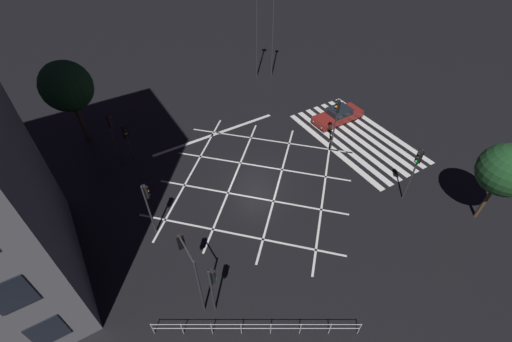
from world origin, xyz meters
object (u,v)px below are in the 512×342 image
traffic_light_ne_main (127,137)px  waiting_car (338,115)px  traffic_light_ne_cross (112,130)px  traffic_light_sw_cross (415,166)px  traffic_light_median_north (147,200)px  traffic_light_nw_main (189,261)px  street_lamp_east (257,3)px  street_lamp_west (274,14)px  traffic_light_median_south (336,115)px  street_tree_near (67,87)px  traffic_light_nw_cross (212,283)px  street_tree_far (506,170)px

traffic_light_ne_main → waiting_car: traffic_light_ne_main is taller
traffic_light_ne_main → traffic_light_ne_cross: bearing=-112.2°
traffic_light_sw_cross → traffic_light_median_north: 16.61m
traffic_light_nw_main → street_lamp_east: street_lamp_east is taller
traffic_light_sw_cross → traffic_light_ne_main: (13.55, 14.67, -0.75)m
waiting_car → traffic_light_median_north: bearing=10.7°
traffic_light_sw_cross → traffic_light_ne_main: 19.98m
street_lamp_west → traffic_light_median_south: bearing=168.1°
traffic_light_ne_cross → street_lamp_west: bearing=17.8°
street_lamp_west → traffic_light_ne_main: bearing=109.6°
traffic_light_ne_main → street_tree_near: (5.01, 2.45, 2.46)m
traffic_light_nw_cross → traffic_light_sw_cross: traffic_light_sw_cross is taller
traffic_light_median_south → traffic_light_nw_main: traffic_light_nw_main is taller
traffic_light_nw_cross → street_lamp_east: bearing=53.8°
traffic_light_ne_cross → traffic_light_median_south: 16.40m
street_lamp_west → street_tree_far: (-23.12, -0.91, -2.22)m
street_tree_far → street_lamp_west: bearing=2.3°
traffic_light_median_south → street_tree_near: size_ratio=0.67×
traffic_light_nw_main → traffic_light_ne_main: bearing=-1.7°
traffic_light_sw_cross → street_tree_near: bearing=-47.3°
traffic_light_nw_cross → street_tree_far: bearing=-10.7°
traffic_light_median_south → traffic_light_median_north: size_ratio=1.10×
traffic_light_ne_main → traffic_light_median_south: (-6.74, -14.00, 0.88)m
traffic_light_ne_cross → street_lamp_east: size_ratio=0.42×
traffic_light_median_north → street_lamp_east: 21.86m
waiting_car → street_tree_far: bearing=92.0°
traffic_light_ne_cross → street_tree_near: size_ratio=0.64×
traffic_light_median_south → street_lamp_east: (13.46, -1.29, 4.22)m
traffic_light_nw_cross → traffic_light_median_north: 6.54m
traffic_light_nw_main → street_lamp_west: (18.62, -17.06, 3.03)m
street_lamp_east → street_lamp_west: size_ratio=1.06×
street_tree_near → street_tree_far: (-22.18, -20.04, -0.64)m
street_lamp_east → waiting_car: bearing=-170.4°
traffic_light_sw_cross → traffic_light_median_south: size_ratio=0.96×
traffic_light_nw_main → street_tree_near: bearing=6.7°
street_lamp_east → street_lamp_west: 1.90m
traffic_light_ne_cross → traffic_light_sw_cross: size_ratio=1.00×
traffic_light_ne_cross → street_tree_far: (-17.50, -18.39, 1.08)m
traffic_light_nw_cross → waiting_car: bearing=30.1°
street_tree_far → traffic_light_ne_cross: bearing=46.4°
traffic_light_nw_main → street_tree_far: bearing=-104.1°
traffic_light_nw_cross → traffic_light_median_north: (6.46, 0.96, 0.27)m
traffic_light_sw_cross → traffic_light_nw_main: size_ratio=0.94×
traffic_light_median_north → street_lamp_west: 22.24m
traffic_light_ne_main → street_lamp_east: (6.72, -15.29, 5.10)m
traffic_light_ne_cross → street_tree_far: bearing=-43.6°
traffic_light_median_south → street_tree_far: (-10.43, -3.59, 0.94)m
traffic_light_ne_cross → traffic_light_sw_cross: traffic_light_sw_cross is taller
street_lamp_east → street_tree_near: (-1.71, 17.74, -2.64)m
traffic_light_median_south → traffic_light_ne_cross: bearing=-25.5°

